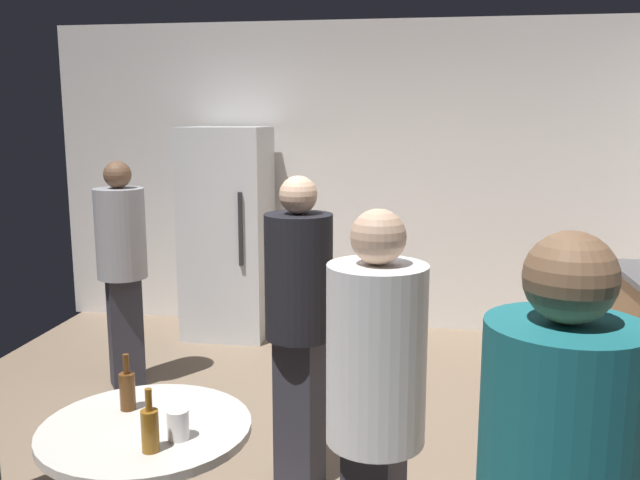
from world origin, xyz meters
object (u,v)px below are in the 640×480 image
(foreground_table, at_px, (147,450))
(beer_bottle_brown, at_px, (127,389))
(person_in_black_shirt, at_px, (299,309))
(plastic_cup_white, at_px, (178,424))
(beer_bottle_amber, at_px, (150,429))
(person_in_gray_shirt, at_px, (122,257))
(person_in_white_shirt, at_px, (376,401))
(refrigerator, at_px, (228,232))

(foreground_table, xyz_separation_m, beer_bottle_brown, (-0.12, 0.12, 0.19))
(person_in_black_shirt, bearing_deg, beer_bottle_brown, -13.12)
(foreground_table, bearing_deg, person_in_black_shirt, 66.28)
(plastic_cup_white, bearing_deg, beer_bottle_amber, -121.34)
(beer_bottle_amber, bearing_deg, person_in_black_shirt, 74.49)
(person_in_black_shirt, bearing_deg, person_in_gray_shirt, -107.27)
(person_in_gray_shirt, bearing_deg, plastic_cup_white, -6.20)
(beer_bottle_brown, distance_m, person_in_black_shirt, 1.00)
(beer_bottle_amber, xyz_separation_m, plastic_cup_white, (0.06, 0.10, -0.03))
(beer_bottle_brown, relative_size, person_in_gray_shirt, 0.14)
(beer_bottle_brown, height_order, person_in_black_shirt, person_in_black_shirt)
(foreground_table, bearing_deg, person_in_gray_shirt, 116.66)
(person_in_white_shirt, bearing_deg, beer_bottle_brown, 3.82)
(plastic_cup_white, height_order, person_in_black_shirt, person_in_black_shirt)
(refrigerator, bearing_deg, beer_bottle_amber, -77.99)
(refrigerator, distance_m, beer_bottle_brown, 3.23)
(beer_bottle_brown, bearing_deg, refrigerator, 99.27)
(refrigerator, xyz_separation_m, beer_bottle_brown, (0.52, -3.19, -0.08))
(refrigerator, relative_size, person_in_gray_shirt, 1.13)
(person_in_black_shirt, bearing_deg, refrigerator, -135.71)
(person_in_black_shirt, relative_size, person_in_white_shirt, 1.01)
(beer_bottle_brown, height_order, person_in_gray_shirt, person_in_gray_shirt)
(beer_bottle_amber, height_order, person_in_black_shirt, person_in_black_shirt)
(beer_bottle_amber, height_order, person_in_white_shirt, person_in_white_shirt)
(refrigerator, distance_m, plastic_cup_white, 3.49)
(refrigerator, xyz_separation_m, beer_bottle_amber, (0.74, -3.50, -0.08))
(person_in_gray_shirt, bearing_deg, foreground_table, -8.69)
(foreground_table, xyz_separation_m, beer_bottle_amber, (0.10, -0.19, 0.19))
(person_in_gray_shirt, bearing_deg, beer_bottle_brown, -10.18)
(plastic_cup_white, height_order, person_in_white_shirt, person_in_white_shirt)
(refrigerator, distance_m, foreground_table, 3.38)
(beer_bottle_brown, height_order, person_in_white_shirt, person_in_white_shirt)
(plastic_cup_white, bearing_deg, refrigerator, 103.37)
(refrigerator, relative_size, beer_bottle_amber, 7.83)
(person_in_gray_shirt, height_order, person_in_black_shirt, person_in_black_shirt)
(foreground_table, height_order, beer_bottle_amber, beer_bottle_amber)
(person_in_gray_shirt, distance_m, person_in_white_shirt, 2.87)
(foreground_table, distance_m, person_in_black_shirt, 1.08)
(person_in_gray_shirt, xyz_separation_m, person_in_white_shirt, (1.91, -2.14, -0.00))
(plastic_cup_white, xyz_separation_m, person_in_black_shirt, (0.25, 1.04, 0.15))
(foreground_table, xyz_separation_m, person_in_gray_shirt, (-1.03, 2.06, 0.30))
(beer_bottle_amber, bearing_deg, person_in_white_shirt, 7.61)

